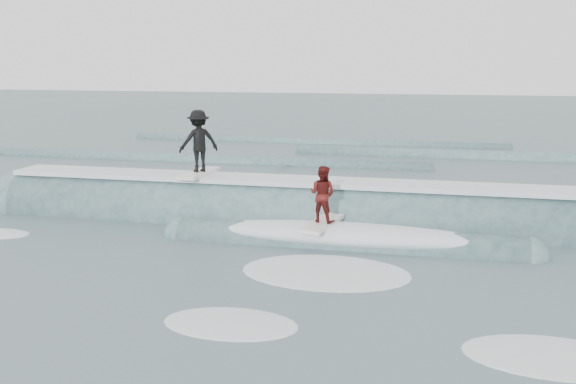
# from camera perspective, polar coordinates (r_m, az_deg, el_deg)

# --- Properties ---
(ground) EXTENTS (160.00, 160.00, 0.00)m
(ground) POSITION_cam_1_polar(r_m,az_deg,el_deg) (15.64, -2.26, -5.91)
(ground) COLOR #384A53
(ground) RESTS_ON ground
(breaking_wave) EXTENTS (20.35, 4.01, 2.46)m
(breaking_wave) POSITION_cam_1_polar(r_m,az_deg,el_deg) (18.81, 1.15, -2.76)
(breaking_wave) COLOR #355459
(breaking_wave) RESTS_ON ground
(surfer_black) EXTENTS (1.37, 2.03, 1.96)m
(surfer_black) POSITION_cam_1_polar(r_m,az_deg,el_deg) (19.55, -7.94, 4.33)
(surfer_black) COLOR silver
(surfer_black) RESTS_ON ground
(surfer_red) EXTENTS (0.88, 2.06, 1.57)m
(surfer_red) POSITION_cam_1_polar(r_m,az_deg,el_deg) (16.52, 3.08, -0.59)
(surfer_red) COLOR silver
(surfer_red) RESTS_ON ground
(whitewater) EXTENTS (15.96, 6.05, 0.10)m
(whitewater) POSITION_cam_1_polar(r_m,az_deg,el_deg) (13.73, 1.99, -8.43)
(whitewater) COLOR silver
(whitewater) RESTS_ON ground
(far_swells) EXTENTS (36.99, 8.65, 0.80)m
(far_swells) POSITION_cam_1_polar(r_m,az_deg,el_deg) (32.58, 6.59, 3.21)
(far_swells) COLOR #355459
(far_swells) RESTS_ON ground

